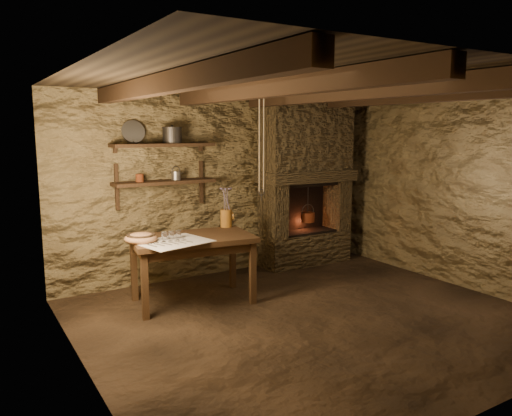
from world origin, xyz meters
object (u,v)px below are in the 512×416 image
stoneware_jug (226,210)px  red_pot (308,216)px  work_table (193,267)px  iron_stockpot (172,136)px  wooden_bowl (141,238)px

stoneware_jug → red_pot: bearing=21.6°
stoneware_jug → work_table: bearing=-145.6°
stoneware_jug → iron_stockpot: size_ratio=2.12×
work_table → stoneware_jug: size_ratio=2.88×
work_table → wooden_bowl: bearing=-173.3°
iron_stockpot → stoneware_jug: bearing=-43.6°
stoneware_jug → red_pot: (1.50, 0.34, -0.27)m
work_table → wooden_bowl: 0.70m
iron_stockpot → red_pot: (1.99, -0.12, -1.16)m
wooden_bowl → work_table: bearing=-1.3°
iron_stockpot → work_table: bearing=-97.4°
wooden_bowl → red_pot: red_pot is taller
work_table → stoneware_jug: stoneware_jug is taller
red_pot → work_table: bearing=-163.3°
stoneware_jug → red_pot: size_ratio=0.92×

